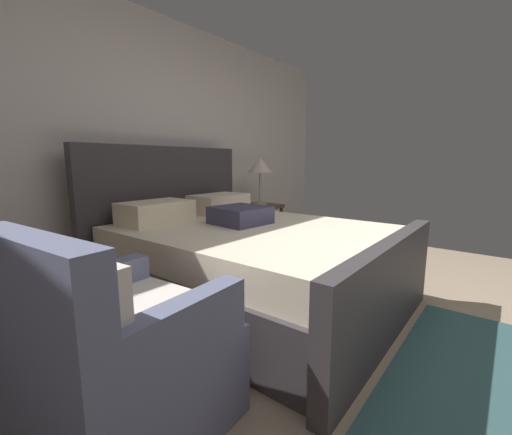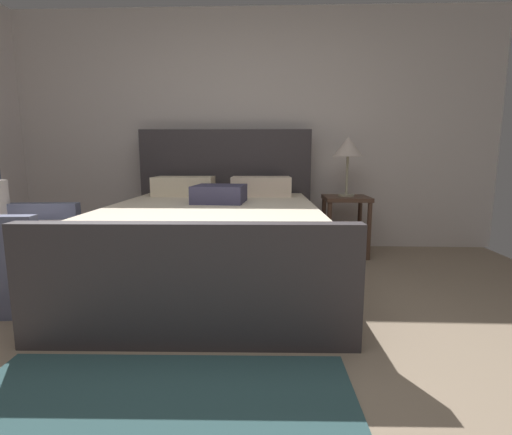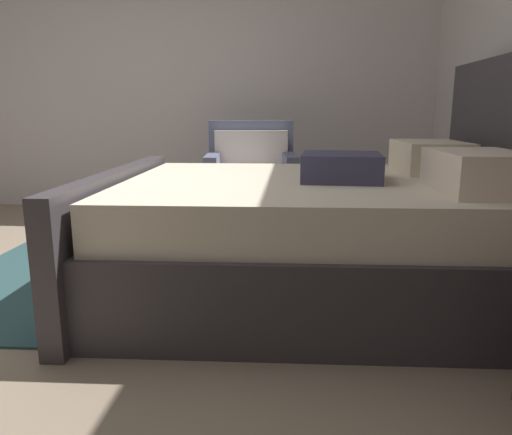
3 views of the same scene
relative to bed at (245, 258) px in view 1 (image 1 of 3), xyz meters
The scene contains 7 objects.
ground_plane 1.62m from the bed, 80.58° to the right, with size 5.11×5.47×0.02m, color gray.
wall_back 1.56m from the bed, 78.25° to the left, with size 5.23×0.12×2.52m, color silver.
bed is the anchor object (origin of this frame).
nightstand_right 1.45m from the bed, 33.78° to the left, with size 0.44×0.44×0.60m.
table_lamp_right 1.62m from the bed, 33.78° to the left, with size 0.30×0.30×0.58m.
armchair 1.46m from the bed, 159.62° to the right, with size 0.79×0.78×0.90m.
area_rug 1.72m from the bed, 89.96° to the right, with size 1.61×0.93×0.01m, color #2F4F52.
Camera 1 is at (-2.21, -0.15, 1.12)m, focal length 23.13 mm.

